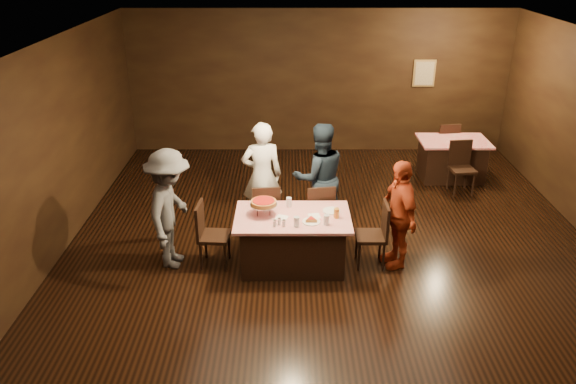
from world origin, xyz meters
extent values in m
plane|color=black|center=(0.00, 0.00, 0.00)|extent=(10.00, 10.00, 0.00)
cube|color=silver|center=(0.00, 0.00, 3.00)|extent=(8.00, 10.00, 0.04)
cube|color=black|center=(0.00, 5.00, 1.50)|extent=(8.00, 0.04, 3.00)
cube|color=black|center=(-4.00, 0.00, 1.50)|extent=(0.04, 10.00, 3.00)
cube|color=tan|center=(2.20, 4.97, 1.70)|extent=(0.46, 0.03, 0.56)
cube|color=beige|center=(2.20, 4.95, 1.70)|extent=(0.38, 0.01, 0.48)
cube|color=#A40A11|center=(-0.59, 0.20, 0.39)|extent=(1.60, 1.00, 0.77)
cube|color=red|center=(2.51, 3.39, 0.39)|extent=(1.30, 0.90, 0.77)
cube|color=black|center=(-0.99, 0.95, 0.47)|extent=(0.46, 0.46, 0.95)
cube|color=black|center=(-0.19, 0.95, 0.47)|extent=(0.48, 0.48, 0.95)
cube|color=black|center=(-1.69, 0.20, 0.47)|extent=(0.45, 0.45, 0.95)
cube|color=black|center=(0.51, 0.20, 0.47)|extent=(0.42, 0.42, 0.95)
cube|color=black|center=(2.51, 2.69, 0.47)|extent=(0.46, 0.46, 0.95)
cube|color=black|center=(2.51, 3.99, 0.47)|extent=(0.48, 0.48, 0.95)
imported|color=white|center=(-1.06, 1.40, 0.87)|extent=(0.69, 0.51, 1.75)
imported|color=#162130|center=(-0.16, 1.33, 0.88)|extent=(0.98, 0.84, 1.75)
imported|color=#4C4C50|center=(-2.28, 0.23, 0.86)|extent=(0.75, 1.17, 1.73)
imported|color=#AA3819|center=(0.89, 0.22, 0.79)|extent=(0.59, 0.99, 1.58)
cylinder|color=black|center=(-0.99, 0.35, 0.84)|extent=(0.01, 0.01, 0.15)
cylinder|color=black|center=(-1.07, 0.20, 0.84)|extent=(0.01, 0.01, 0.15)
cylinder|color=black|center=(-0.90, 0.20, 0.84)|extent=(0.01, 0.01, 0.15)
cylinder|color=silver|center=(-0.99, 0.25, 0.93)|extent=(0.38, 0.38, 0.01)
cylinder|color=#B27233|center=(-0.99, 0.25, 0.96)|extent=(0.35, 0.35, 0.05)
cylinder|color=#A5140C|center=(-0.99, 0.25, 0.98)|extent=(0.30, 0.30, 0.01)
cylinder|color=white|center=(-0.34, 0.02, 0.78)|extent=(0.25, 0.25, 0.01)
cylinder|color=#B27233|center=(-0.34, 0.02, 0.81)|extent=(0.18, 0.18, 0.04)
cylinder|color=#A5140C|center=(-0.34, 0.02, 0.83)|extent=(0.14, 0.14, 0.01)
cylinder|color=white|center=(-0.04, 0.35, 0.78)|extent=(0.25, 0.25, 0.01)
cylinder|color=silver|center=(-0.54, -0.10, 0.84)|extent=(0.08, 0.08, 0.14)
cylinder|color=silver|center=(-0.14, -0.05, 0.84)|extent=(0.08, 0.08, 0.14)
cylinder|color=#BF7F26|center=(0.01, 0.15, 0.84)|extent=(0.08, 0.08, 0.14)
cylinder|color=silver|center=(-0.64, 0.50, 0.84)|extent=(0.08, 0.08, 0.14)
cylinder|color=silver|center=(-0.77, -0.05, 0.81)|extent=(0.04, 0.04, 0.08)
cylinder|color=silver|center=(-0.77, -0.05, 0.85)|extent=(0.05, 0.05, 0.02)
cylinder|color=silver|center=(-0.71, -0.10, 0.81)|extent=(0.04, 0.04, 0.08)
cylinder|color=silver|center=(-0.71, -0.10, 0.85)|extent=(0.05, 0.05, 0.02)
cylinder|color=silver|center=(-0.83, -0.10, 0.81)|extent=(0.04, 0.04, 0.08)
cylinder|color=silver|center=(-0.83, -0.10, 0.85)|extent=(0.05, 0.05, 0.02)
cube|color=white|center=(-0.29, 0.20, 0.77)|extent=(0.19, 0.19, 0.01)
cube|color=white|center=(-0.74, 0.15, 0.77)|extent=(0.21, 0.21, 0.01)
camera|label=1|loc=(-0.65, -6.72, 4.27)|focal=35.00mm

